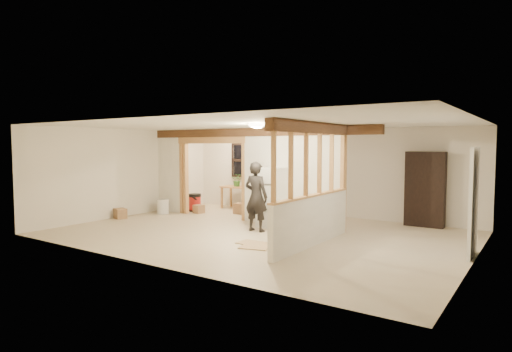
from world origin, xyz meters
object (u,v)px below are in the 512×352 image
Objects in this scene: work_table at (239,198)px; refrigerator at (272,197)px; bookshelf at (425,189)px; shop_vac at (195,202)px; woman at (256,197)px.

refrigerator is at bearing -44.63° from work_table.
refrigerator is 0.79× the size of bookshelf.
work_table reaches higher than shop_vac.
shop_vac is at bearing -25.22° from woman.
bookshelf is at bearing 11.80° from shop_vac.
bookshelf is (3.15, 2.18, 0.19)m from refrigerator.
shop_vac is at bearing -168.20° from bookshelf.
work_table is 2.09× the size of shop_vac.
bookshelf is (5.64, 0.17, 0.57)m from work_table.
woman is 3.70m from shop_vac.
work_table is at bearing -178.29° from bookshelf.
refrigerator reaches higher than shop_vac.
work_table is at bearing -48.06° from woman.
shop_vac is 0.29× the size of bookshelf.
bookshelf is at bearing -4.02° from work_table.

